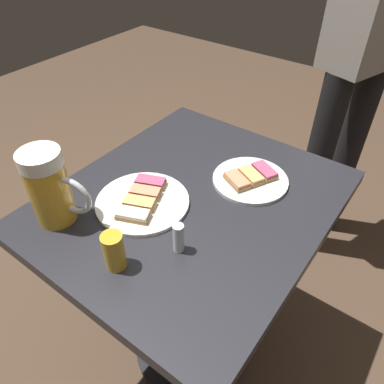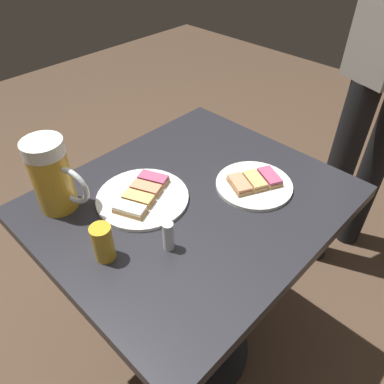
{
  "view_description": "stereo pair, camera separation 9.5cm",
  "coord_description": "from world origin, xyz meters",
  "px_view_note": "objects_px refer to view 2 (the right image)",
  "views": [
    {
      "loc": [
        0.43,
        -0.58,
        1.41
      ],
      "look_at": [
        0.0,
        0.0,
        0.8
      ],
      "focal_mm": 34.57,
      "sensor_mm": 36.0,
      "label": 1
    },
    {
      "loc": [
        0.5,
        -0.52,
        1.41
      ],
      "look_at": [
        0.0,
        0.0,
        0.8
      ],
      "focal_mm": 34.57,
      "sensor_mm": 36.0,
      "label": 2
    }
  ],
  "objects_px": {
    "beer_mug": "(53,176)",
    "salt_shaker": "(168,236)",
    "plate_near": "(254,184)",
    "beer_glass_small": "(102,242)",
    "plate_far": "(142,197)"
  },
  "relations": [
    {
      "from": "beer_glass_small",
      "to": "salt_shaker",
      "type": "height_order",
      "value": "beer_glass_small"
    },
    {
      "from": "beer_glass_small",
      "to": "salt_shaker",
      "type": "xyz_separation_m",
      "value": [
        0.09,
        0.11,
        -0.01
      ]
    },
    {
      "from": "salt_shaker",
      "to": "beer_glass_small",
      "type": "bearing_deg",
      "value": -126.7
    },
    {
      "from": "plate_near",
      "to": "salt_shaker",
      "type": "distance_m",
      "value": 0.31
    },
    {
      "from": "salt_shaker",
      "to": "plate_near",
      "type": "bearing_deg",
      "value": 88.75
    },
    {
      "from": "plate_near",
      "to": "beer_mug",
      "type": "xyz_separation_m",
      "value": [
        -0.3,
        -0.4,
        0.09
      ]
    },
    {
      "from": "beer_glass_small",
      "to": "beer_mug",
      "type": "bearing_deg",
      "value": 174.73
    },
    {
      "from": "plate_near",
      "to": "plate_far",
      "type": "xyz_separation_m",
      "value": [
        -0.18,
        -0.24,
        -0.0
      ]
    },
    {
      "from": "plate_far",
      "to": "beer_glass_small",
      "type": "height_order",
      "value": "beer_glass_small"
    },
    {
      "from": "plate_far",
      "to": "salt_shaker",
      "type": "bearing_deg",
      "value": -21.04
    },
    {
      "from": "beer_mug",
      "to": "salt_shaker",
      "type": "relative_size",
      "value": 2.58
    },
    {
      "from": "plate_near",
      "to": "salt_shaker",
      "type": "height_order",
      "value": "salt_shaker"
    },
    {
      "from": "plate_near",
      "to": "plate_far",
      "type": "relative_size",
      "value": 0.86
    },
    {
      "from": "beer_mug",
      "to": "salt_shaker",
      "type": "xyz_separation_m",
      "value": [
        0.3,
        0.1,
        -0.06
      ]
    },
    {
      "from": "beer_mug",
      "to": "beer_glass_small",
      "type": "xyz_separation_m",
      "value": [
        0.21,
        -0.02,
        -0.05
      ]
    }
  ]
}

